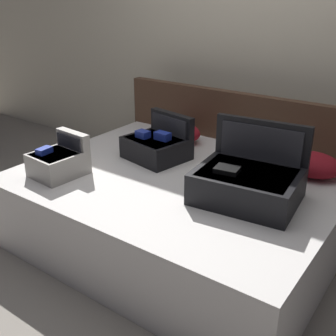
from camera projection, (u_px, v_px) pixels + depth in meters
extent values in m
plane|color=gray|center=(143.00, 268.00, 2.65)|extent=(12.00, 12.00, 0.00)
cube|color=beige|center=(266.00, 35.00, 3.36)|extent=(8.00, 0.10, 2.60)
cube|color=silver|center=(178.00, 209.00, 2.85)|extent=(2.05, 1.60, 0.50)
cube|color=#4C3323|center=(236.00, 147.00, 3.39)|extent=(2.09, 0.08, 0.90)
cube|color=black|center=(246.00, 187.00, 2.38)|extent=(0.63, 0.49, 0.19)
cube|color=#28282D|center=(246.00, 182.00, 2.37)|extent=(0.55, 0.43, 0.13)
cube|color=black|center=(227.00, 170.00, 2.34)|extent=(0.15, 0.13, 0.03)
cube|color=black|center=(261.00, 154.00, 2.52)|extent=(0.58, 0.10, 0.43)
cube|color=#28282D|center=(259.00, 155.00, 2.50)|extent=(0.49, 0.07, 0.37)
cube|color=black|center=(154.00, 149.00, 2.99)|extent=(0.46, 0.39, 0.16)
cube|color=#28282D|center=(154.00, 146.00, 2.98)|extent=(0.41, 0.34, 0.11)
cube|color=#1E33A5|center=(143.00, 134.00, 2.97)|extent=(0.10, 0.08, 0.05)
cube|color=#1E33A5|center=(163.00, 136.00, 2.93)|extent=(0.12, 0.08, 0.06)
cube|color=black|center=(172.00, 133.00, 3.08)|extent=(0.41, 0.13, 0.31)
cube|color=#28282D|center=(169.00, 134.00, 3.05)|extent=(0.35, 0.08, 0.27)
cube|color=gray|center=(55.00, 165.00, 2.72)|extent=(0.30, 0.29, 0.16)
cube|color=#28282D|center=(54.00, 162.00, 2.71)|extent=(0.27, 0.26, 0.11)
cube|color=#1E33A5|center=(44.00, 151.00, 2.68)|extent=(0.07, 0.11, 0.04)
cube|color=gray|center=(74.00, 150.00, 2.81)|extent=(0.29, 0.08, 0.27)
cube|color=#28282D|center=(70.00, 152.00, 2.78)|extent=(0.24, 0.03, 0.23)
ellipsoid|color=maroon|center=(177.00, 131.00, 3.35)|extent=(0.42, 0.26, 0.17)
ellipsoid|color=maroon|center=(313.00, 165.00, 2.73)|extent=(0.38, 0.31, 0.15)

